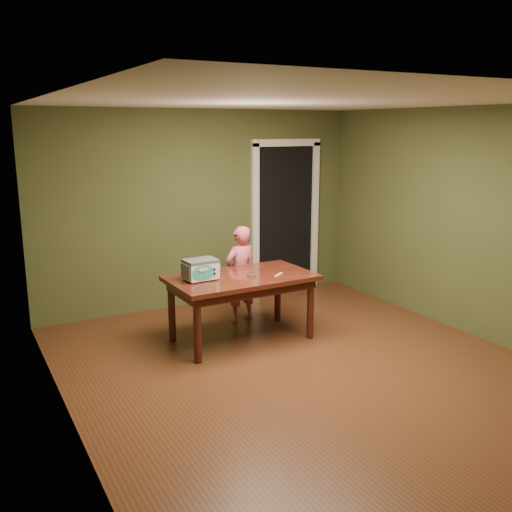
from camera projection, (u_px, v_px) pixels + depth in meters
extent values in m
plane|color=brown|center=(302.00, 367.00, 5.75)|extent=(5.00, 5.00, 0.00)
cube|color=#4A512B|center=(201.00, 209.00, 7.60)|extent=(4.50, 0.02, 2.60)
cube|color=#4A512B|center=(61.00, 268.00, 4.41)|extent=(0.02, 5.00, 2.60)
cube|color=#4A512B|center=(470.00, 223.00, 6.50)|extent=(0.02, 5.00, 2.60)
cube|color=white|center=(307.00, 101.00, 5.17)|extent=(4.50, 5.00, 0.02)
cube|color=black|center=(274.00, 217.00, 8.52)|extent=(0.90, 0.60, 2.10)
cube|color=black|center=(285.00, 220.00, 8.25)|extent=(0.90, 0.02, 2.10)
cube|color=white|center=(255.00, 223.00, 8.00)|extent=(0.10, 0.06, 2.20)
cube|color=white|center=(314.00, 218.00, 8.47)|extent=(0.10, 0.06, 2.20)
cube|color=white|center=(287.00, 143.00, 7.99)|extent=(1.10, 0.06, 0.10)
cube|color=#35100C|center=(241.00, 278.00, 6.34)|extent=(1.62, 0.94, 0.05)
cube|color=#36130D|center=(241.00, 284.00, 6.35)|extent=(1.50, 0.82, 0.10)
cylinder|color=#36130D|center=(197.00, 330.00, 5.78)|extent=(0.08, 0.08, 0.70)
cylinder|color=#36130D|center=(172.00, 311.00, 6.37)|extent=(0.08, 0.08, 0.70)
cylinder|color=#36130D|center=(310.00, 309.00, 6.46)|extent=(0.08, 0.08, 0.70)
cylinder|color=#36130D|center=(278.00, 294.00, 7.06)|extent=(0.08, 0.08, 0.70)
cylinder|color=#4C4F54|center=(193.00, 283.00, 6.02)|extent=(0.02, 0.02, 0.01)
cylinder|color=#4C4F54|center=(185.00, 279.00, 6.17)|extent=(0.02, 0.02, 0.01)
cylinder|color=#4C4F54|center=(216.00, 279.00, 6.16)|extent=(0.02, 0.02, 0.01)
cylinder|color=#4C4F54|center=(208.00, 276.00, 6.31)|extent=(0.02, 0.02, 0.01)
cube|color=silver|center=(201.00, 270.00, 6.14)|extent=(0.35, 0.26, 0.19)
cube|color=#4C4F54|center=(200.00, 261.00, 6.12)|extent=(0.36, 0.27, 0.03)
cube|color=#4C4F54|center=(186.00, 272.00, 6.05)|extent=(0.03, 0.22, 0.15)
cube|color=#4C4F54|center=(215.00, 268.00, 6.23)|extent=(0.03, 0.22, 0.15)
ellipsoid|color=teal|center=(204.00, 273.00, 6.02)|extent=(0.26, 0.02, 0.16)
cylinder|color=black|center=(214.00, 269.00, 6.09)|extent=(0.02, 0.01, 0.02)
cylinder|color=black|center=(215.00, 274.00, 6.10)|extent=(0.02, 0.01, 0.02)
cylinder|color=silver|center=(252.00, 276.00, 6.30)|extent=(0.10, 0.10, 0.02)
cylinder|color=#4C2A19|center=(252.00, 275.00, 6.30)|extent=(0.09, 0.09, 0.01)
cube|color=#F1E568|center=(279.00, 274.00, 6.37)|extent=(0.16, 0.13, 0.01)
imported|color=#D2566B|center=(240.00, 274.00, 7.02)|extent=(0.48, 0.36, 1.20)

